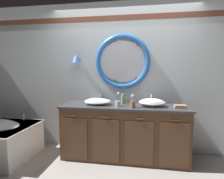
% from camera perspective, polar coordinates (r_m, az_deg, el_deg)
% --- Properties ---
extents(ground_plane, '(14.00, 14.00, 0.00)m').
position_cam_1_polar(ground_plane, '(3.03, 2.19, -22.25)').
color(ground_plane, gray).
extents(back_wall_assembly, '(6.40, 0.26, 2.60)m').
position_cam_1_polar(back_wall_assembly, '(3.25, 3.54, 4.04)').
color(back_wall_assembly, silver).
rests_on(back_wall_assembly, ground_plane).
extents(vanity_counter, '(2.02, 0.64, 0.88)m').
position_cam_1_polar(vanity_counter, '(3.08, 3.77, -12.86)').
color(vanity_counter, brown).
rests_on(vanity_counter, ground_plane).
extents(sink_basin_left, '(0.43, 0.43, 0.11)m').
position_cam_1_polar(sink_basin_left, '(3.00, -4.51, -3.70)').
color(sink_basin_left, white).
rests_on(sink_basin_left, vanity_counter).
extents(sink_basin_right, '(0.41, 0.41, 0.13)m').
position_cam_1_polar(sink_basin_right, '(2.92, 12.34, -3.92)').
color(sink_basin_right, white).
rests_on(sink_basin_right, vanity_counter).
extents(faucet_set_left, '(0.20, 0.15, 0.15)m').
position_cam_1_polar(faucet_set_left, '(3.23, -3.49, -2.81)').
color(faucet_set_left, silver).
rests_on(faucet_set_left, vanity_counter).
extents(faucet_set_right, '(0.24, 0.12, 0.15)m').
position_cam_1_polar(faucet_set_right, '(3.16, 12.11, -3.21)').
color(faucet_set_right, silver).
rests_on(faucet_set_right, vanity_counter).
extents(toothbrush_holder_left, '(0.09, 0.09, 0.22)m').
position_cam_1_polar(toothbrush_holder_left, '(2.86, 1.91, -4.21)').
color(toothbrush_holder_left, silver).
rests_on(toothbrush_holder_left, vanity_counter).
extents(toothbrush_holder_right, '(0.09, 0.09, 0.21)m').
position_cam_1_polar(toothbrush_holder_right, '(2.76, 6.46, -4.46)').
color(toothbrush_holder_right, '#996647').
rests_on(toothbrush_holder_right, vanity_counter).
extents(soap_dispenser, '(0.06, 0.07, 0.18)m').
position_cam_1_polar(soap_dispenser, '(3.08, 3.39, -2.96)').
color(soap_dispenser, '#6BAD66').
rests_on(soap_dispenser, vanity_counter).
extents(folded_hand_towel, '(0.18, 0.14, 0.04)m').
position_cam_1_polar(folded_hand_towel, '(2.94, 20.51, -4.96)').
color(folded_hand_towel, '#936B56').
rests_on(folded_hand_towel, vanity_counter).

